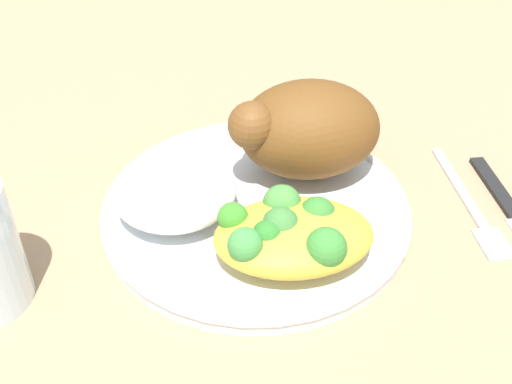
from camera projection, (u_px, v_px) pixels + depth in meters
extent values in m
plane|color=tan|center=(256.00, 216.00, 0.50)|extent=(2.00, 2.00, 0.00)
cylinder|color=white|center=(256.00, 211.00, 0.50)|extent=(0.24, 0.24, 0.01)
torus|color=white|center=(256.00, 206.00, 0.50)|extent=(0.24, 0.24, 0.01)
ellipsoid|color=brown|center=(309.00, 129.00, 0.50)|extent=(0.11, 0.09, 0.08)
sphere|color=brown|center=(251.00, 126.00, 0.48)|extent=(0.04, 0.04, 0.04)
ellipsoid|color=silver|center=(175.00, 190.00, 0.48)|extent=(0.09, 0.09, 0.03)
ellipsoid|color=gold|center=(294.00, 236.00, 0.44)|extent=(0.11, 0.08, 0.03)
sphere|color=#4A8A3C|center=(282.00, 204.00, 0.45)|extent=(0.03, 0.03, 0.03)
sphere|color=#3E8D29|center=(233.00, 217.00, 0.44)|extent=(0.02, 0.02, 0.02)
sphere|color=#3C8534|center=(326.00, 248.00, 0.42)|extent=(0.03, 0.03, 0.03)
sphere|color=#427C3A|center=(281.00, 226.00, 0.44)|extent=(0.03, 0.03, 0.03)
sphere|color=#449242|center=(245.00, 245.00, 0.42)|extent=(0.02, 0.02, 0.02)
sphere|color=#3A7D31|center=(317.00, 215.00, 0.45)|extent=(0.03, 0.03, 0.03)
sphere|color=#388B34|center=(326.00, 242.00, 0.42)|extent=(0.02, 0.02, 0.02)
sphere|color=#30792A|center=(273.00, 235.00, 0.43)|extent=(0.02, 0.02, 0.02)
cube|color=silver|center=(459.00, 186.00, 0.53)|extent=(0.01, 0.11, 0.01)
cube|color=silver|center=(494.00, 243.00, 0.48)|extent=(0.02, 0.03, 0.00)
cube|color=black|center=(495.00, 185.00, 0.53)|extent=(0.01, 0.08, 0.01)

